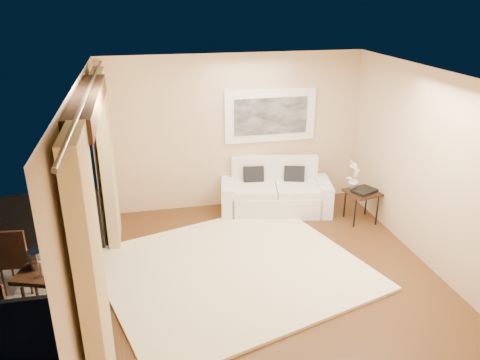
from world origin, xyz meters
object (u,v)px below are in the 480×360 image
object	(u,v)px
side_table	(362,195)
balcony_chair_far	(14,256)
bistro_table	(51,274)
orchid	(354,175)
ice_bucket	(37,259)
sofa	(275,193)

from	to	relation	value
side_table	balcony_chair_far	bearing A→B (deg)	-169.73
bistro_table	orchid	bearing A→B (deg)	21.83
side_table	bistro_table	bearing A→B (deg)	-159.99
orchid	bistro_table	distance (m)	4.86
orchid	ice_bucket	distance (m)	4.97
sofa	balcony_chair_far	distance (m)	4.27
sofa	balcony_chair_far	bearing A→B (deg)	-146.15
orchid	balcony_chair_far	world-z (taller)	orchid
sofa	side_table	world-z (taller)	sofa
orchid	sofa	bearing A→B (deg)	151.97
orchid	side_table	bearing A→B (deg)	-44.61
side_table	orchid	distance (m)	0.36
bistro_table	ice_bucket	bearing A→B (deg)	156.70
ice_bucket	bistro_table	bearing A→B (deg)	-23.30
side_table	balcony_chair_far	size ratio (longest dim) A/B	0.64
side_table	ice_bucket	world-z (taller)	ice_bucket
sofa	balcony_chair_far	world-z (taller)	balcony_chair_far
balcony_chair_far	ice_bucket	world-z (taller)	ice_bucket
side_table	ice_bucket	size ratio (longest dim) A/B	2.96
sofa	side_table	bearing A→B (deg)	-19.30
bistro_table	balcony_chair_far	size ratio (longest dim) A/B	0.87
balcony_chair_far	ice_bucket	size ratio (longest dim) A/B	4.63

